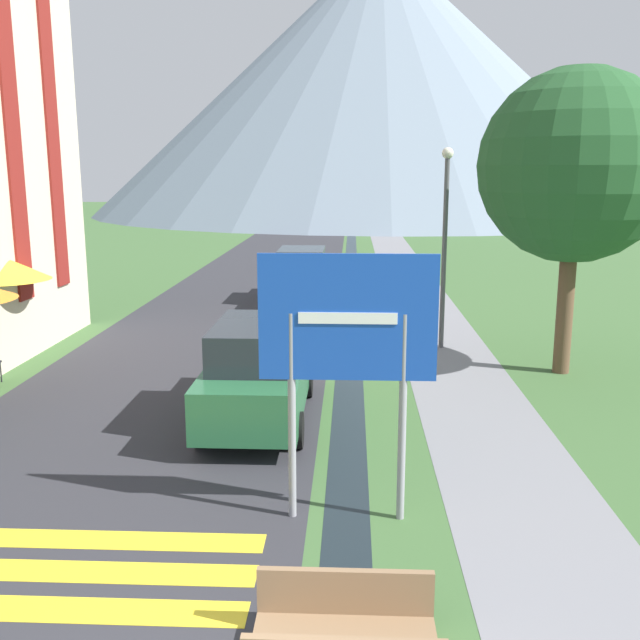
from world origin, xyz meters
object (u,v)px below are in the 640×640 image
Objects in this scene: parked_car_far at (302,275)px; tree_by_path at (575,167)px; cafe_umbrella_rear_yellow at (5,269)px; road_sign at (348,342)px; streetlamp at (445,231)px; parked_car_near at (259,371)px.

parked_car_far is 0.64× the size of tree_by_path.
cafe_umbrella_rear_yellow is 12.64m from tree_by_path.
road_sign reaches higher than cafe_umbrella_rear_yellow.
tree_by_path is (12.44, -0.01, 2.24)m from cafe_umbrella_rear_yellow.
parked_car_far is 7.87m from streetlamp.
road_sign is at bearing -123.85° from tree_by_path.
road_sign reaches higher than parked_car_far.
tree_by_path reaches higher than cafe_umbrella_rear_yellow.
road_sign is 0.82× the size of parked_car_far.
parked_car_far is at bearing 90.31° from parked_car_near.
cafe_umbrella_rear_yellow is 0.38× the size of tree_by_path.
road_sign is 9.50m from streetlamp.
parked_car_near and parked_car_far have the same top height.
cafe_umbrella_rear_yellow is at bearing 150.87° from parked_car_near.
parked_car_near is at bearing -125.10° from streetlamp.
parked_car_near is at bearing -89.69° from parked_car_far.
tree_by_path is (4.71, 7.03, 2.15)m from road_sign.
streetlamp is at bearing -58.39° from parked_car_far.
road_sign is 1.37× the size of cafe_umbrella_rear_yellow.
road_sign is at bearing -83.96° from parked_car_far.
parked_car_far is 1.68× the size of cafe_umbrella_rear_yellow.
streetlamp is (10.05, 2.15, 0.71)m from cafe_umbrella_rear_yellow.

